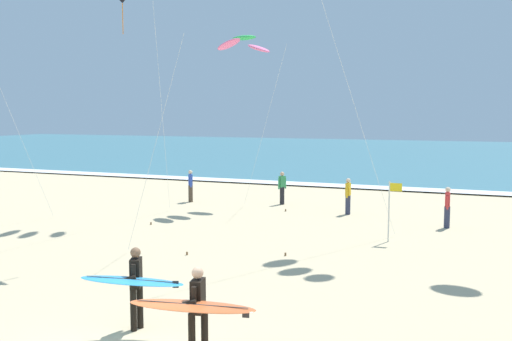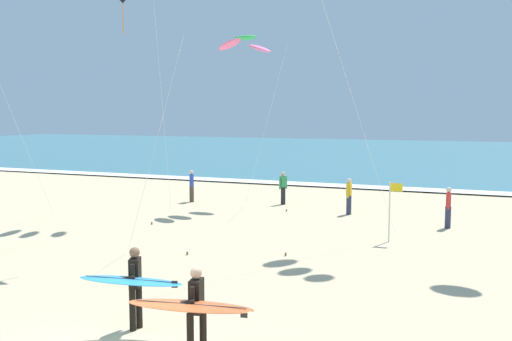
% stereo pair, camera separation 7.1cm
% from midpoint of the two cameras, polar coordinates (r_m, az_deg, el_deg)
% --- Properties ---
extents(ocean_water, '(160.00, 60.00, 0.08)m').
position_cam_midpoint_polar(ocean_water, '(62.83, 16.89, 1.62)').
color(ocean_water, teal).
rests_on(ocean_water, ground).
extents(shoreline_foam, '(160.00, 1.66, 0.01)m').
position_cam_midpoint_polar(shoreline_foam, '(33.48, 12.25, -1.68)').
color(shoreline_foam, white).
rests_on(shoreline_foam, ocean_water).
extents(surfer_lead, '(2.30, 1.13, 1.71)m').
position_cam_midpoint_polar(surfer_lead, '(10.06, -6.19, -13.61)').
color(surfer_lead, black).
rests_on(surfer_lead, ground).
extents(surfer_trailing, '(2.07, 1.26, 1.71)m').
position_cam_midpoint_polar(surfer_trailing, '(11.65, -12.20, -11.02)').
color(surfer_trailing, black).
rests_on(surfer_trailing, ground).
extents(kite_diamond_charcoal_mid, '(2.40, 0.57, 8.73)m').
position_cam_midpoint_polar(kite_diamond_charcoal_mid, '(18.14, -13.06, 16.58)').
color(kite_diamond_charcoal_mid, black).
rests_on(kite_diamond_charcoal_mid, ground).
extents(kite_arc_emerald_close, '(3.44, 3.07, 7.99)m').
position_cam_midpoint_polar(kite_arc_emerald_close, '(26.64, -1.02, 12.78)').
color(kite_arc_emerald_close, pink).
rests_on(kite_arc_emerald_close, ground).
extents(bystander_blue_top, '(0.33, 0.43, 1.59)m').
position_cam_midpoint_polar(bystander_blue_top, '(27.97, -6.50, -1.55)').
color(bystander_blue_top, '#4C3D2D').
rests_on(bystander_blue_top, ground).
extents(bystander_red_top, '(0.22, 0.50, 1.59)m').
position_cam_midpoint_polar(bystander_red_top, '(22.70, 19.08, -3.56)').
color(bystander_red_top, '#2D334C').
rests_on(bystander_red_top, ground).
extents(bystander_yellow_top, '(0.22, 0.50, 1.59)m').
position_cam_midpoint_polar(bystander_yellow_top, '(24.69, 9.53, -2.58)').
color(bystander_yellow_top, '#2D334C').
rests_on(bystander_yellow_top, ground).
extents(bystander_green_top, '(0.31, 0.45, 1.59)m').
position_cam_midpoint_polar(bystander_green_top, '(27.07, 2.86, -1.77)').
color(bystander_green_top, black).
rests_on(bystander_green_top, ground).
extents(lifeguard_flag, '(0.45, 0.05, 2.10)m').
position_cam_midpoint_polar(lifeguard_flag, '(19.65, 13.71, -3.48)').
color(lifeguard_flag, silver).
rests_on(lifeguard_flag, ground).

